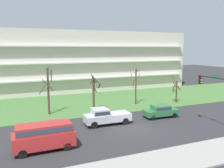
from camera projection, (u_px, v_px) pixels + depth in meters
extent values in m
plane|color=#2D2D30|center=(132.00, 129.00, 25.98)|extent=(160.00, 160.00, 0.00)
cube|color=#99968E|center=(178.00, 159.00, 18.66)|extent=(80.00, 4.00, 0.15)
cube|color=#477238|center=(92.00, 102.00, 38.75)|extent=(80.00, 16.00, 0.08)
cube|color=beige|center=(73.00, 61.00, 50.11)|extent=(49.16, 10.87, 12.27)
cube|color=silver|center=(80.00, 78.00, 45.19)|extent=(47.19, 0.90, 0.24)
cube|color=silver|center=(80.00, 63.00, 44.74)|extent=(47.19, 0.90, 0.24)
cube|color=silver|center=(79.00, 46.00, 44.28)|extent=(47.19, 0.90, 0.24)
cylinder|color=#4C3828|center=(48.00, 91.00, 31.08)|extent=(0.28, 0.28, 6.30)
cylinder|color=#4C3828|center=(42.00, 90.00, 31.21)|extent=(1.07, 1.51, 0.92)
cylinder|color=#4C3828|center=(51.00, 76.00, 30.90)|extent=(0.22, 1.02, 1.61)
cylinder|color=#4C3828|center=(48.00, 85.00, 30.27)|extent=(1.45, 0.37, 1.58)
cylinder|color=#4C3828|center=(94.00, 96.00, 33.00)|extent=(0.32, 0.32, 4.41)
cylinder|color=#4C3828|center=(95.00, 89.00, 32.64)|extent=(0.72, 0.37, 1.10)
cylinder|color=#4C3828|center=(95.00, 79.00, 32.16)|extent=(1.17, 0.18, 1.22)
cylinder|color=#4C3828|center=(92.00, 80.00, 32.87)|extent=(0.73, 0.49, 1.18)
cylinder|color=#4C3828|center=(94.00, 80.00, 32.48)|extent=(0.56, 0.21, 0.85)
cylinder|color=#4C3828|center=(99.00, 86.00, 32.95)|extent=(0.49, 1.76, 1.05)
cylinder|color=#4C3828|center=(136.00, 87.00, 36.70)|extent=(0.22, 0.22, 5.73)
cylinder|color=#4C3828|center=(131.00, 73.00, 36.32)|extent=(0.61, 1.56, 1.23)
cylinder|color=#4C3828|center=(139.00, 75.00, 36.39)|extent=(0.56, 1.00, 0.58)
cylinder|color=#4C3828|center=(137.00, 71.00, 36.72)|extent=(0.67, 0.69, 0.48)
cylinder|color=#4C3828|center=(133.00, 84.00, 36.76)|extent=(0.63, 0.70, 1.24)
cylinder|color=#4C3828|center=(176.00, 92.00, 38.01)|extent=(0.24, 0.24, 3.64)
cylinder|color=#4C3828|center=(174.00, 81.00, 37.58)|extent=(0.12, 1.04, 2.01)
cylinder|color=#4C3828|center=(179.00, 88.00, 37.59)|extent=(0.90, 0.38, 0.82)
cylinder|color=#4C3828|center=(174.00, 89.00, 37.84)|extent=(0.32, 1.05, 0.85)
cylinder|color=#4C3828|center=(173.00, 80.00, 37.65)|extent=(0.54, 1.45, 1.35)
cylinder|color=#4C3828|center=(174.00, 87.00, 38.30)|extent=(1.12, 0.52, 1.49)
cylinder|color=#4C3828|center=(174.00, 91.00, 38.05)|extent=(0.56, 0.82, 0.68)
cube|color=#B7BABF|center=(107.00, 117.00, 27.43)|extent=(5.43, 2.10, 0.85)
cube|color=#B7BABF|center=(100.00, 112.00, 26.98)|extent=(1.83, 1.87, 0.70)
cube|color=#2D3847|center=(100.00, 112.00, 26.98)|extent=(1.80, 1.91, 0.38)
cylinder|color=black|center=(94.00, 125.00, 25.98)|extent=(0.80, 0.23, 0.80)
cylinder|color=black|center=(90.00, 121.00, 27.62)|extent=(0.80, 0.23, 0.80)
cylinder|color=black|center=(125.00, 121.00, 27.36)|extent=(0.80, 0.23, 0.80)
cylinder|color=black|center=(119.00, 117.00, 28.99)|extent=(0.80, 0.23, 0.80)
cube|color=#B22828|center=(44.00, 139.00, 20.38)|extent=(5.23, 2.09, 1.25)
cube|color=#B22828|center=(44.00, 128.00, 20.23)|extent=(4.63, 1.92, 0.75)
cube|color=#2D3847|center=(44.00, 128.00, 20.23)|extent=(4.54, 1.96, 0.41)
cylinder|color=black|center=(63.00, 139.00, 22.00)|extent=(0.72, 0.23, 0.72)
cylinder|color=black|center=(67.00, 147.00, 20.38)|extent=(0.72, 0.23, 0.72)
cylinder|color=black|center=(21.00, 146.00, 20.56)|extent=(0.72, 0.23, 0.72)
cylinder|color=black|center=(23.00, 154.00, 18.94)|extent=(0.72, 0.23, 0.72)
cube|color=#2D6B3D|center=(161.00, 112.00, 30.23)|extent=(4.47, 1.99, 0.70)
cube|color=#2D6B3D|center=(161.00, 107.00, 30.14)|extent=(2.27, 1.75, 0.55)
cube|color=#2D3847|center=(161.00, 107.00, 30.14)|extent=(2.23, 1.78, 0.30)
cylinder|color=black|center=(153.00, 118.00, 29.03)|extent=(0.65, 0.25, 0.64)
cylinder|color=black|center=(147.00, 114.00, 30.50)|extent=(0.65, 0.25, 0.64)
cylinder|color=black|center=(174.00, 115.00, 30.08)|extent=(0.65, 0.25, 0.64)
cylinder|color=black|center=(167.00, 112.00, 31.54)|extent=(0.65, 0.25, 0.64)
cylinder|color=black|center=(218.00, 78.00, 24.80)|extent=(0.12, 5.64, 0.12)
cube|color=black|center=(200.00, 80.00, 27.18)|extent=(0.28, 0.28, 0.90)
sphere|color=red|center=(201.00, 78.00, 26.99)|extent=(0.20, 0.20, 0.20)
sphere|color=#F2A519|center=(201.00, 80.00, 27.04)|extent=(0.20, 0.20, 0.20)
sphere|color=green|center=(201.00, 82.00, 27.08)|extent=(0.20, 0.20, 0.20)
cube|color=#197238|center=(216.00, 76.00, 25.02)|extent=(0.90, 0.04, 0.24)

